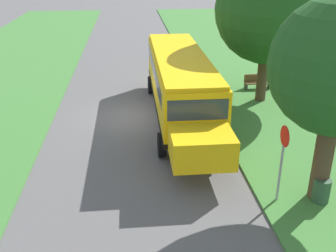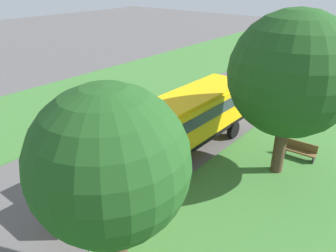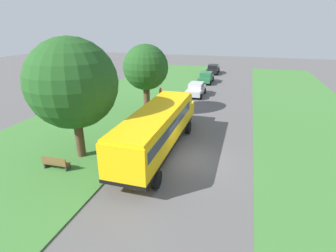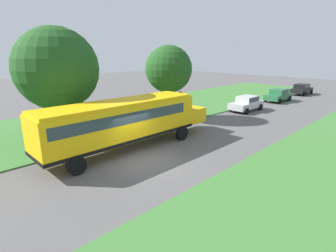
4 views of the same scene
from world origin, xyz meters
The scene contains 8 objects.
ground_plane centered at (0.00, 0.00, 0.00)m, with size 120.00×120.00×0.00m, color #565454.
grass_verge centered at (-10.00, 0.00, 0.04)m, with size 12.00×80.00×0.08m, color #3D7533.
grass_far_side centered at (9.00, 0.00, 0.04)m, with size 10.00×80.00×0.07m, color #3D7533.
school_bus centered at (-2.31, 0.42, 1.92)m, with size 2.84×12.42×3.16m.
oak_tree_beside_bus centered at (-7.04, -1.60, 4.92)m, with size 5.53×5.53×7.72m.
oak_tree_roadside_mid centered at (-6.06, 7.84, 4.59)m, with size 4.18×4.18×6.66m.
stop_sign centered at (-4.60, 7.91, 1.74)m, with size 0.08×0.68×2.74m.
park_bench centered at (-7.50, -3.57, 0.47)m, with size 1.62×0.57×0.92m.
Camera 2 is at (-11.57, 12.41, 8.93)m, focal length 35.00 mm.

